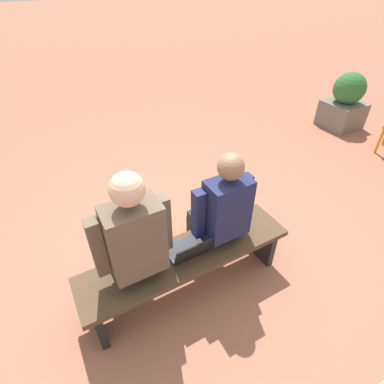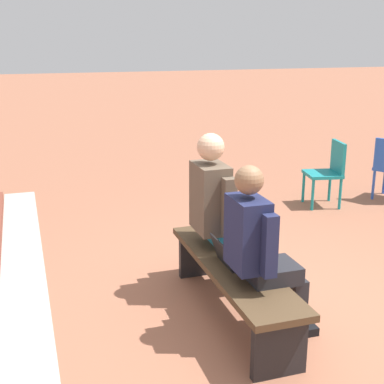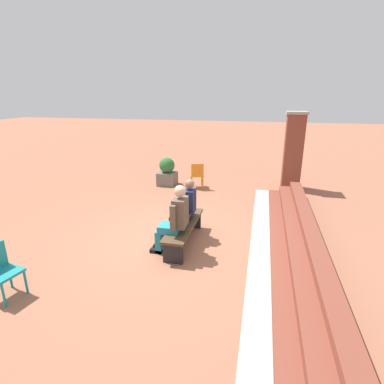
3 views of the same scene
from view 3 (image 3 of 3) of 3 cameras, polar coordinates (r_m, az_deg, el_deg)
ground_plane at (r=6.54m, az=-4.17°, el=-8.89°), size 60.00×60.00×0.00m
concrete_strip at (r=6.19m, az=12.79°, el=-10.96°), size 8.21×0.40×0.01m
brick_steps at (r=6.17m, az=19.97°, el=-9.97°), size 7.41×0.90×0.45m
brick_pillar_left_of_steps at (r=10.19m, az=18.70°, el=7.45°), size 0.64×0.64×2.47m
bench at (r=6.20m, az=-1.53°, el=-6.78°), size 1.80×0.44×0.45m
person_student at (r=6.38m, az=-1.35°, el=-2.69°), size 0.51×0.65×1.30m
person_adult at (r=5.70m, az=-3.31°, el=-4.95°), size 0.57×0.72×1.39m
laptop at (r=6.14m, az=-1.42°, el=-5.53°), size 0.32×0.29×0.21m
plastic_chair_far_right at (r=5.45m, az=-32.74°, el=-12.14°), size 0.49×0.49×0.84m
plastic_chair_foreground at (r=9.83m, az=0.99°, el=3.48°), size 0.52×0.52×0.84m
planter at (r=10.24m, az=-4.76°, el=3.76°), size 0.60×0.60×0.94m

